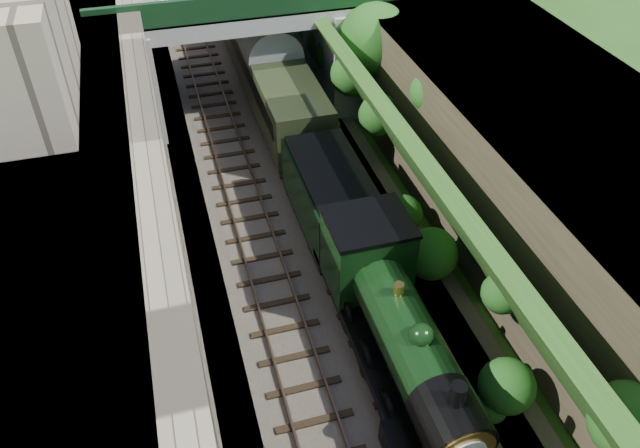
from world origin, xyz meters
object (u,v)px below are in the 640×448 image
Objects in this scene: tree at (376,41)px; tender at (331,200)px; locomotive at (397,327)px; road_bridge at (262,33)px.

tender is (-4.71, -7.94, -3.03)m from tree.
locomotive is 1.70× the size of tender.
locomotive is (0.26, -19.13, -2.18)m from road_bridge.
locomotive is (-4.71, -15.30, -2.75)m from tree.
tree is 1.10× the size of tender.
tender is at bearing 90.00° from locomotive.
road_bridge is 19.25m from locomotive.
tree is 0.65× the size of locomotive.
tender is at bearing -88.75° from road_bridge.
tree reaches higher than tender.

